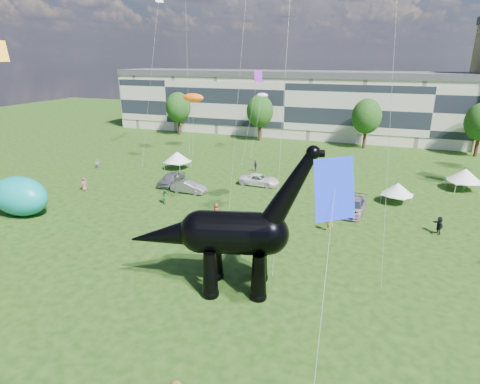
% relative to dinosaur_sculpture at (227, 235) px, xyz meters
% --- Properties ---
extents(ground, '(220.00, 220.00, 0.00)m').
position_rel_dinosaur_sculpture_xyz_m(ground, '(-2.32, -1.28, -4.17)').
color(ground, '#16330C').
rests_on(ground, ground).
extents(terrace_row, '(78.00, 11.00, 12.00)m').
position_rel_dinosaur_sculpture_xyz_m(terrace_row, '(-10.32, 60.72, 1.83)').
color(terrace_row, beige).
rests_on(terrace_row, ground).
extents(tree_far_left, '(5.20, 5.20, 9.44)m').
position_rel_dinosaur_sculpture_xyz_m(tree_far_left, '(-32.32, 51.72, 2.12)').
color(tree_far_left, '#382314').
rests_on(tree_far_left, ground).
extents(tree_mid_left, '(5.20, 5.20, 9.44)m').
position_rel_dinosaur_sculpture_xyz_m(tree_mid_left, '(-14.32, 51.72, 2.12)').
color(tree_mid_left, '#382314').
rests_on(tree_mid_left, ground).
extents(tree_mid_right, '(5.20, 5.20, 9.44)m').
position_rel_dinosaur_sculpture_xyz_m(tree_mid_right, '(5.68, 51.72, 2.12)').
color(tree_mid_right, '#382314').
rests_on(tree_mid_right, ground).
extents(dinosaur_sculpture, '(13.49, 5.48, 11.05)m').
position_rel_dinosaur_sculpture_xyz_m(dinosaur_sculpture, '(0.00, 0.00, 0.00)').
color(dinosaur_sculpture, black).
rests_on(dinosaur_sculpture, ground).
extents(car_silver, '(2.00, 4.91, 1.67)m').
position_rel_dinosaur_sculpture_xyz_m(car_silver, '(-16.20, 20.15, -3.34)').
color(car_silver, '#A6A6AB').
rests_on(car_silver, ground).
extents(car_grey, '(4.41, 1.64, 1.44)m').
position_rel_dinosaur_sculpture_xyz_m(car_grey, '(-12.56, 18.02, -3.45)').
color(car_grey, gray).
rests_on(car_grey, ground).
extents(car_white, '(5.28, 2.56, 1.45)m').
position_rel_dinosaur_sculpture_xyz_m(car_white, '(-5.35, 24.00, -3.45)').
color(car_white, white).
rests_on(car_white, ground).
extents(car_dark, '(2.47, 5.39, 1.53)m').
position_rel_dinosaur_sculpture_xyz_m(car_dark, '(7.12, 18.10, -3.41)').
color(car_dark, '#595960').
rests_on(car_dark, ground).
extents(gazebo_near, '(4.50, 4.50, 2.40)m').
position_rel_dinosaur_sculpture_xyz_m(gazebo_near, '(11.38, 23.16, -2.49)').
color(gazebo_near, white).
rests_on(gazebo_near, ground).
extents(gazebo_far, '(4.84, 4.84, 2.78)m').
position_rel_dinosaur_sculpture_xyz_m(gazebo_far, '(19.18, 31.04, -2.22)').
color(gazebo_far, white).
rests_on(gazebo_far, ground).
extents(gazebo_left, '(4.26, 4.26, 2.65)m').
position_rel_dinosaur_sculpture_xyz_m(gazebo_left, '(-19.19, 27.25, -2.31)').
color(gazebo_left, white).
rests_on(gazebo_left, ground).
extents(inflatable_teal, '(6.83, 4.45, 4.16)m').
position_rel_dinosaur_sculpture_xyz_m(inflatable_teal, '(-25.75, 5.46, -2.10)').
color(inflatable_teal, '#0C9697').
rests_on(inflatable_teal, ground).
extents(visitors, '(50.52, 42.31, 1.74)m').
position_rel_dinosaur_sculpture_xyz_m(visitors, '(-3.17, 13.55, -3.35)').
color(visitors, teal).
rests_on(visitors, ground).
extents(kites, '(58.19, 49.10, 31.08)m').
position_rel_dinosaur_sculpture_xyz_m(kites, '(5.48, 33.88, 8.51)').
color(kites, red).
rests_on(kites, ground).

